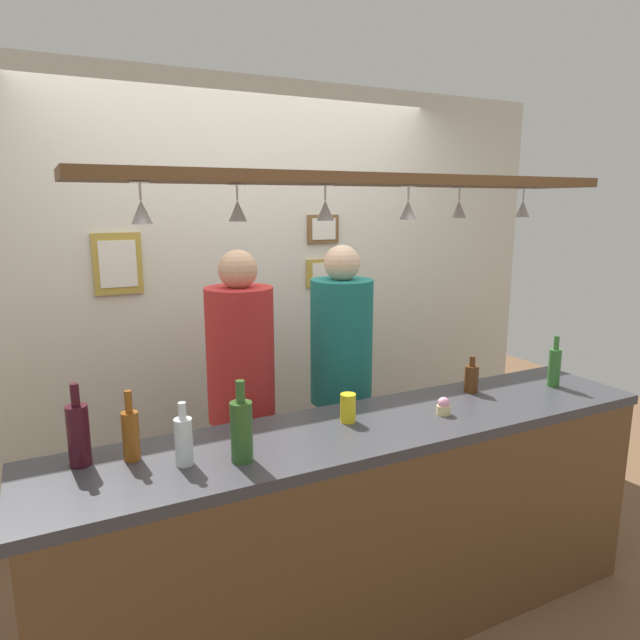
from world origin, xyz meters
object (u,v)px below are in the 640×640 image
at_px(bottle_soda_clear, 184,440).
at_px(cupcake, 444,406).
at_px(person_middle_teal_shirt, 341,364).
at_px(picture_frame_lower_pair, 327,273).
at_px(person_left_red_shirt, 241,379).
at_px(bottle_wine_dark_red, 78,433).
at_px(bottle_beer_amber_tall, 131,433).
at_px(bottle_beer_brown_stubby, 471,378).
at_px(bottle_champagne_green, 241,430).
at_px(bottle_beer_green_import, 554,366).
at_px(picture_frame_upper_small, 323,229).
at_px(drink_can, 348,408).
at_px(picture_frame_caricature, 118,264).

xyz_separation_m(bottle_soda_clear, cupcake, (1.13, -0.03, -0.06)).
relative_size(person_middle_teal_shirt, cupcake, 21.14).
bearing_deg(picture_frame_lower_pair, person_left_red_shirt, -141.49).
bearing_deg(bottle_wine_dark_red, cupcake, -7.41).
height_order(bottle_soda_clear, bottle_beer_amber_tall, bottle_beer_amber_tall).
bearing_deg(cupcake, bottle_beer_brown_stubby, 29.77).
distance_m(bottle_beer_amber_tall, bottle_beer_brown_stubby, 1.60).
height_order(bottle_soda_clear, bottle_beer_brown_stubby, bottle_soda_clear).
xyz_separation_m(bottle_champagne_green, bottle_beer_green_import, (1.68, 0.10, -0.01)).
bearing_deg(bottle_wine_dark_red, bottle_soda_clear, -26.18).
relative_size(cupcake, picture_frame_upper_small, 0.35).
relative_size(person_left_red_shirt, bottle_beer_green_import, 6.33).
relative_size(person_middle_teal_shirt, drink_can, 13.52).
distance_m(bottle_soda_clear, bottle_beer_green_import, 1.87).
height_order(bottle_wine_dark_red, drink_can, bottle_wine_dark_red).
xyz_separation_m(picture_frame_caricature, picture_frame_upper_small, (1.28, 0.00, 0.16)).
bearing_deg(bottle_beer_green_import, cupcake, -175.40).
relative_size(bottle_wine_dark_red, picture_frame_lower_pair, 1.00).
xyz_separation_m(bottle_wine_dark_red, bottle_beer_green_import, (2.20, -0.13, -0.01)).
bearing_deg(picture_frame_upper_small, bottle_champagne_green, -126.16).
bearing_deg(bottle_soda_clear, bottle_wine_dark_red, 153.82).
height_order(cupcake, picture_frame_upper_small, picture_frame_upper_small).
height_order(person_left_red_shirt, picture_frame_lower_pair, person_left_red_shirt).
distance_m(person_middle_teal_shirt, bottle_beer_brown_stubby, 0.72).
bearing_deg(bottle_beer_brown_stubby, bottle_wine_dark_red, 179.67).
distance_m(person_left_red_shirt, bottle_champagne_green, 0.87).
relative_size(picture_frame_lower_pair, picture_frame_upper_small, 1.36).
height_order(bottle_wine_dark_red, bottle_beer_green_import, bottle_wine_dark_red).
height_order(picture_frame_lower_pair, picture_frame_upper_small, picture_frame_upper_small).
height_order(drink_can, picture_frame_lower_pair, picture_frame_lower_pair).
distance_m(person_left_red_shirt, person_middle_teal_shirt, 0.58).
height_order(person_left_red_shirt, cupcake, person_left_red_shirt).
bearing_deg(bottle_wine_dark_red, person_middle_teal_shirt, 23.41).
bearing_deg(bottle_champagne_green, picture_frame_caricature, 97.23).
bearing_deg(drink_can, picture_frame_upper_small, 66.99).
xyz_separation_m(bottle_beer_amber_tall, bottle_wine_dark_red, (-0.17, 0.04, 0.02)).
height_order(bottle_beer_brown_stubby, picture_frame_upper_small, picture_frame_upper_small).
bearing_deg(person_middle_teal_shirt, bottle_beer_green_import, -41.58).
bearing_deg(bottle_beer_green_import, bottle_wine_dark_red, 176.63).
bearing_deg(bottle_champagne_green, person_middle_teal_shirt, 43.73).
bearing_deg(picture_frame_lower_pair, bottle_beer_green_import, -68.30).
height_order(bottle_beer_amber_tall, picture_frame_lower_pair, picture_frame_lower_pair).
height_order(bottle_beer_amber_tall, picture_frame_caricature, picture_frame_caricature).
distance_m(bottle_beer_green_import, cupcake, 0.75).
height_order(bottle_champagne_green, bottle_beer_green_import, bottle_champagne_green).
bearing_deg(picture_frame_upper_small, cupcake, -96.09).
bearing_deg(drink_can, person_middle_teal_shirt, 63.24).
distance_m(person_left_red_shirt, bottle_soda_clear, 0.89).
bearing_deg(bottle_beer_amber_tall, bottle_beer_brown_stubby, 1.00).
distance_m(bottle_soda_clear, bottle_champagne_green, 0.20).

